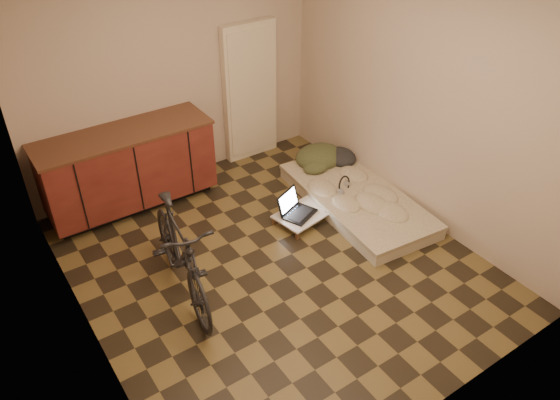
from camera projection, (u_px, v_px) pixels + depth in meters
room_shell at (272, 146)px, 4.60m from camera, size 3.50×4.00×2.60m
cabinets at (128, 169)px, 5.89m from camera, size 1.84×0.62×0.91m
appliance_panel at (250, 92)px, 6.61m from camera, size 0.70×0.10×1.70m
bicycle at (180, 250)px, 4.71m from camera, size 0.68×1.61×1.01m
futon at (356, 199)px, 6.08m from camera, size 1.08×1.98×0.16m
clothing_pile at (325, 151)px, 6.56m from camera, size 0.68×0.59×0.25m
headphones at (344, 184)px, 6.05m from camera, size 0.28×0.26×0.15m
lap_desk at (305, 213)px, 5.85m from camera, size 0.69×0.51×0.11m
laptop at (296, 209)px, 5.80m from camera, size 0.44×0.42×0.24m
mouse at (323, 205)px, 5.92m from camera, size 0.08×0.11×0.04m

